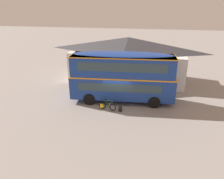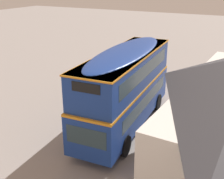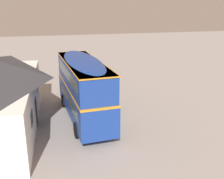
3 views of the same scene
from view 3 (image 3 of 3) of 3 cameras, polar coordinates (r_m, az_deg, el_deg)
name	(u,v)px [view 3 (image 3 of 3)]	position (r m, az deg, el deg)	size (l,w,h in m)	color
ground_plane	(94,119)	(21.30, -3.87, -6.26)	(120.00, 120.00, 0.00)	gray
double_decker_bus	(84,86)	(20.60, -6.04, 0.69)	(9.86, 3.16, 4.79)	black
touring_bicycle	(114,117)	(20.76, 0.44, -5.75)	(1.66, 0.59, 1.01)	black
backpack_on_ground	(112,112)	(21.93, -0.09, -4.71)	(0.29, 0.30, 0.53)	black
water_bottle_green_metal	(117,117)	(21.37, 1.12, -5.82)	(0.07, 0.07, 0.23)	green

